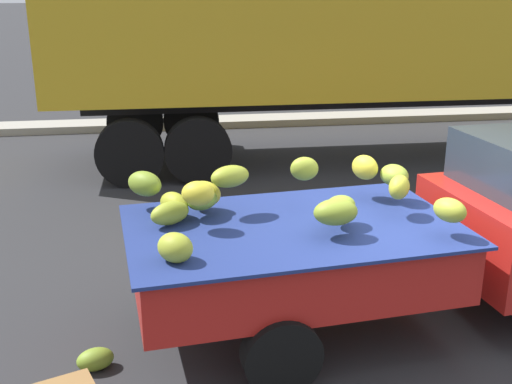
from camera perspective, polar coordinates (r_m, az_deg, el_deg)
The scene contains 5 objects.
ground at distance 6.32m, azimuth 14.07°, elevation -11.31°, with size 220.00×220.00×0.00m, color #28282B.
curb_strip at distance 14.52m, azimuth 0.55°, elevation 6.54°, with size 80.00×0.80×0.16m, color gray.
pickup_truck at distance 6.40m, azimuth 20.48°, elevation -2.77°, with size 5.25×2.21×1.70m.
semi_trailer at distance 11.67m, azimuth 12.27°, elevation 15.42°, with size 12.02×2.72×3.95m.
fallen_banana_bunch_near_tailgate at distance 5.57m, azimuth -14.46°, elevation -14.57°, with size 0.31×0.20×0.19m, color olive.
Camera 1 is at (-2.30, -5.02, 3.08)m, focal length 43.82 mm.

